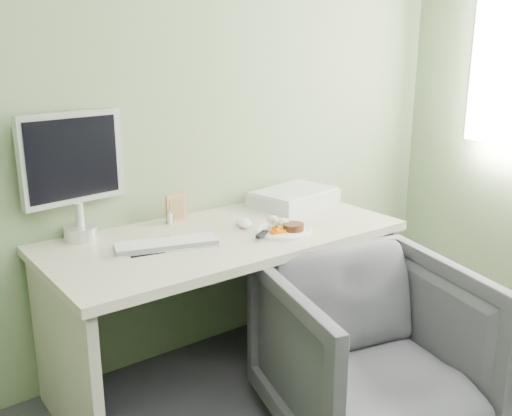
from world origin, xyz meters
TOP-DOWN VIEW (x-y plane):
  - wall_back at (0.00, 2.00)m, footprint 3.50×0.00m
  - desk at (0.00, 1.62)m, footprint 1.60×0.75m
  - plate at (0.22, 1.47)m, footprint 0.25×0.25m
  - steak at (0.25, 1.44)m, footprint 0.12×0.12m
  - potato_pile at (0.24, 1.53)m, footprint 0.10×0.08m
  - carrot_heap at (0.16, 1.46)m, footprint 0.06×0.06m
  - steak_knife at (0.10, 1.47)m, footprint 0.20×0.13m
  - mousepad at (-0.35, 1.65)m, footprint 0.25×0.23m
  - keyboard at (-0.30, 1.61)m, footprint 0.44×0.24m
  - computer_mouse at (0.12, 1.64)m, footprint 0.11×0.14m
  - photo_frame at (-0.09, 1.91)m, footprint 0.11×0.03m
  - eyedrop_bottle at (-0.13, 1.89)m, footprint 0.02×0.02m
  - scanner at (0.57, 1.82)m, footprint 0.49×0.38m
  - monitor at (-0.55, 1.94)m, footprint 0.46×0.15m
  - desk_chair at (0.24, 0.94)m, footprint 0.95×0.96m

SIDE VIEW (x-z plane):
  - desk_chair at x=0.24m, z-range 0.00..0.72m
  - desk at x=0.00m, z-range 0.18..0.91m
  - mousepad at x=-0.35m, z-range 0.73..0.73m
  - plate at x=0.22m, z-range 0.73..0.74m
  - keyboard at x=-0.30m, z-range 0.74..0.76m
  - computer_mouse at x=0.12m, z-range 0.73..0.77m
  - steak_knife at x=0.10m, z-range 0.75..0.76m
  - steak at x=0.25m, z-range 0.74..0.77m
  - eyedrop_bottle at x=-0.13m, z-range 0.73..0.79m
  - carrot_heap at x=0.16m, z-range 0.74..0.78m
  - scanner at x=0.57m, z-range 0.73..0.80m
  - potato_pile at x=0.24m, z-range 0.74..0.80m
  - photo_frame at x=-0.09m, z-range 0.73..0.87m
  - monitor at x=-0.55m, z-range 0.77..1.32m
  - wall_back at x=0.00m, z-range -0.40..3.10m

